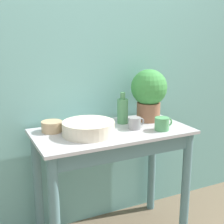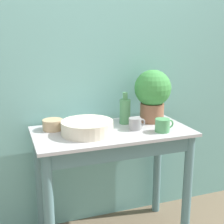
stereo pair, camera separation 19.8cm
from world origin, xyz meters
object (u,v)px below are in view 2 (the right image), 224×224
object	(u,v)px
mug_green	(163,125)
bottle_tall	(125,111)
bowl_wash_large	(87,127)
potted_plant	(153,93)
bowl_small_tan	(53,125)
mug_grey	(135,124)

from	to	relation	value
mug_green	bottle_tall	bearing A→B (deg)	121.83
bowl_wash_large	potted_plant	bearing A→B (deg)	13.01
bowl_wash_large	bottle_tall	xyz separation A→B (m)	(0.31, 0.13, 0.05)
bowl_wash_large	mug_green	xyz separation A→B (m)	(0.46, -0.12, 0.00)
bottle_tall	mug_green	distance (m)	0.30
potted_plant	bowl_wash_large	xyz separation A→B (m)	(-0.50, -0.12, -0.17)
mug_green	bowl_wash_large	bearing A→B (deg)	165.62
bowl_wash_large	bowl_small_tan	distance (m)	0.24
potted_plant	mug_green	world-z (taller)	potted_plant
potted_plant	mug_grey	distance (m)	0.29
potted_plant	mug_grey	xyz separation A→B (m)	(-0.19, -0.14, -0.17)
bottle_tall	mug_grey	world-z (taller)	bottle_tall
mug_grey	mug_green	bearing A→B (deg)	-34.34
potted_plant	mug_green	bearing A→B (deg)	-100.08
mug_green	bowl_small_tan	bearing A→B (deg)	157.01
bowl_wash_large	mug_grey	size ratio (longest dim) A/B	2.88
potted_plant	mug_grey	bearing A→B (deg)	-144.04
potted_plant	bottle_tall	distance (m)	0.23
mug_green	bowl_small_tan	xyz separation A→B (m)	(-0.65, 0.28, -0.01)
bottle_tall	mug_grey	distance (m)	0.16
bowl_wash_large	mug_grey	bearing A→B (deg)	-3.47
bottle_tall	mug_grey	size ratio (longest dim) A/B	1.94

